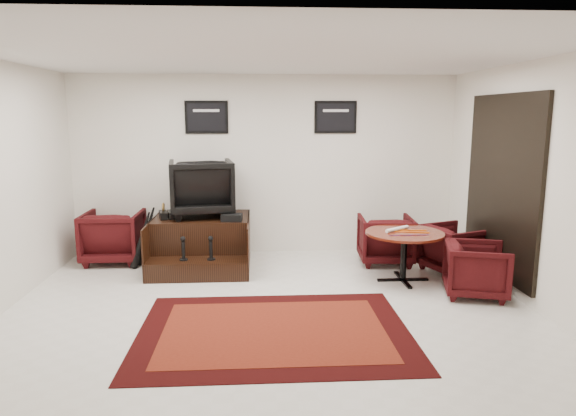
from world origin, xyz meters
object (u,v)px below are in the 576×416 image
object	(u,v)px
shine_chair	(201,185)
table_chair_back	(385,237)
shine_podium	(202,243)
meeting_table	(404,238)
table_chair_corner	(476,267)
armchair_side	(113,234)
table_chair_window	(453,246)

from	to	relation	value
shine_chair	table_chair_back	world-z (taller)	shine_chair
shine_podium	table_chair_back	bearing A→B (deg)	-0.88
meeting_table	table_chair_corner	xyz separation A→B (m)	(0.72, -0.61, -0.22)
shine_podium	armchair_side	world-z (taller)	armchair_side
table_chair_back	table_chair_window	bearing A→B (deg)	152.76
table_chair_back	armchair_side	bearing A→B (deg)	-0.01
meeting_table	table_chair_window	bearing A→B (deg)	23.09
table_chair_window	table_chair_back	bearing A→B (deg)	37.95
meeting_table	table_chair_window	size ratio (longest dim) A/B	1.38
table_chair_window	armchair_side	bearing A→B (deg)	60.00
table_chair_corner	table_chair_back	bearing A→B (deg)	42.16
table_chair_back	table_chair_corner	distance (m)	1.65
meeting_table	table_chair_back	size ratio (longest dim) A/B	1.30
shine_podium	table_chair_corner	world-z (taller)	table_chair_corner
shine_podium	shine_chair	world-z (taller)	shine_chair
shine_chair	table_chair_back	size ratio (longest dim) A/B	1.18
armchair_side	table_chair_window	size ratio (longest dim) A/B	1.15
table_chair_corner	table_chair_window	bearing A→B (deg)	10.24
shine_chair	table_chair_back	distance (m)	2.84
table_chair_back	table_chair_window	size ratio (longest dim) A/B	1.06
table_chair_back	table_chair_corner	size ratio (longest dim) A/B	1.09
meeting_table	table_chair_corner	size ratio (longest dim) A/B	1.41
meeting_table	armchair_side	bearing A→B (deg)	164.18
shine_podium	meeting_table	world-z (taller)	shine_podium
shine_chair	table_chair_window	xyz separation A→B (m)	(3.55, -0.70, -0.81)
shine_podium	shine_chair	size ratio (longest dim) A/B	1.55
meeting_table	table_chair_back	bearing A→B (deg)	92.16
meeting_table	table_chair_back	xyz separation A→B (m)	(-0.03, 0.85, -0.19)
shine_chair	table_chair_window	size ratio (longest dim) A/B	1.24
table_chair_back	table_chair_corner	world-z (taller)	table_chair_back
armchair_side	table_chair_back	distance (m)	4.07
shine_podium	armchair_side	bearing A→B (deg)	168.89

